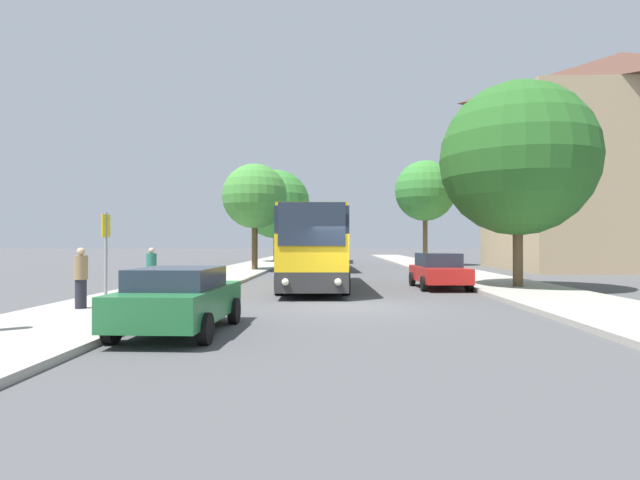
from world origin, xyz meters
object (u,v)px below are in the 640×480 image
bus_middle (322,245)px  tree_right_mid (425,191)px  bus_stop_sign (106,250)px  pedestrian_waiting_near (81,278)px  bus_front (313,247)px  tree_left_near (255,196)px  bus_rear (328,243)px  tree_left_far (275,204)px  pedestrian_waiting_far (152,270)px  parked_car_left_curb (179,298)px  parked_car_right_near (439,270)px  tree_right_near (518,159)px

bus_middle → tree_right_mid: tree_right_mid is taller
bus_stop_sign → pedestrian_waiting_near: bus_stop_sign is taller
bus_stop_sign → pedestrian_waiting_near: (-0.95, 0.54, -0.77)m
bus_front → tree_left_near: tree_left_near is taller
tree_left_near → tree_right_mid: 16.22m
bus_rear → tree_left_far: bearing=-155.1°
pedestrian_waiting_far → bus_front: bearing=36.1°
pedestrian_waiting_far → tree_left_near: (1.25, 15.72, 4.14)m
parked_car_left_curb → parked_car_right_near: 13.33m
bus_rear → tree_right_mid: size_ratio=1.19×
pedestrian_waiting_near → tree_left_near: size_ratio=0.23×
pedestrian_waiting_near → tree_left_near: bearing=93.9°
bus_front → pedestrian_waiting_near: size_ratio=6.44×
pedestrian_waiting_far → tree_right_near: tree_right_near is taller
bus_middle → bus_stop_sign: (-5.11, -23.61, -0.06)m
bus_rear → bus_stop_sign: size_ratio=4.05×
pedestrian_waiting_near → tree_left_near: 20.65m
parked_car_left_curb → pedestrian_waiting_far: bearing=115.6°
bus_front → tree_left_far: tree_left_far is taller
parked_car_right_near → tree_left_far: bearing=-70.8°
pedestrian_waiting_near → tree_right_mid: tree_right_mid is taller
pedestrian_waiting_near → tree_left_far: (1.24, 34.82, 4.74)m
parked_car_left_curb → pedestrian_waiting_far: 7.99m
parked_car_left_curb → tree_left_near: tree_left_near is taller
bus_front → parked_car_left_curb: 11.35m
pedestrian_waiting_far → tree_left_far: tree_left_far is taller
bus_middle → bus_stop_sign: bus_middle is taller
parked_car_right_near → bus_stop_sign: (-10.51, -8.51, 0.99)m
bus_middle → tree_left_near: size_ratio=1.60×
bus_middle → parked_car_left_curb: (-2.43, -25.89, -1.07)m
bus_rear → tree_right_near: 30.95m
bus_rear → parked_car_left_curb: (-2.71, -39.79, -1.14)m
bus_front → tree_left_far: 27.31m
bus_rear → pedestrian_waiting_far: size_ratio=6.48×
parked_car_right_near → bus_stop_sign: bearing=37.4°
bus_rear → pedestrian_waiting_far: 33.08m
tree_left_near → tree_right_near: 18.27m
tree_left_far → tree_right_mid: (13.54, -5.34, 0.68)m
pedestrian_waiting_far → tree_left_near: bearing=88.2°
tree_right_near → tree_right_mid: bearing=89.5°
pedestrian_waiting_far → tree_right_mid: bearing=62.7°
parked_car_right_near → pedestrian_waiting_near: pedestrian_waiting_near is taller
bus_front → parked_car_left_curb: bus_front is taller
bus_front → parked_car_left_curb: bearing=-104.4°
parked_car_left_curb → bus_stop_sign: bearing=140.8°
bus_stop_sign → parked_car_left_curb: bearing=-40.4°
tree_left_near → tree_left_far: bearing=91.3°
bus_middle → parked_car_left_curb: bus_middle is taller
bus_rear → tree_right_near: tree_right_near is taller
tree_left_far → bus_rear: bearing=22.9°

